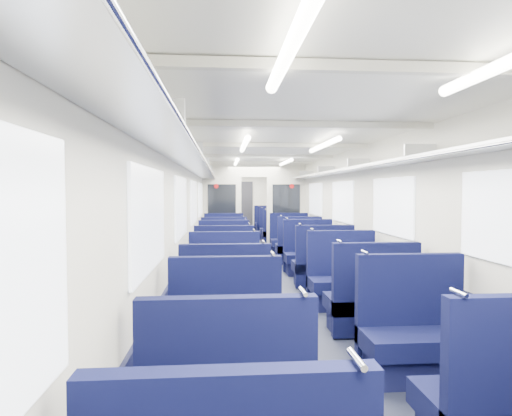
{
  "coord_description": "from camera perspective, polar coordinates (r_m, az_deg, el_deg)",
  "views": [
    {
      "loc": [
        -0.85,
        -8.28,
        1.63
      ],
      "look_at": [
        0.06,
        3.19,
        1.15
      ],
      "focal_mm": 29.45,
      "sensor_mm": 36.0,
      "label": 1
    }
  ],
  "objects": [
    {
      "name": "luggage_rack_right",
      "position": [
        8.54,
        9.48,
        4.65
      ],
      "size": [
        0.36,
        17.4,
        0.18
      ],
      "color": "#B2B5BA",
      "rests_on": "wall_right"
    },
    {
      "name": "seat_19",
      "position": [
        10.67,
        4.58,
        -4.6
      ],
      "size": [
        0.98,
        0.54,
        1.09
      ],
      "color": "#0A0E33",
      "rests_on": "floor"
    },
    {
      "name": "seat_15",
      "position": [
        8.34,
        7.19,
        -6.57
      ],
      "size": [
        0.98,
        0.54,
        1.09
      ],
      "color": "#0A0E33",
      "rests_on": "floor"
    },
    {
      "name": "ceiling_fittings",
      "position": [
        8.09,
        1.52,
        7.05
      ],
      "size": [
        2.7,
        16.06,
        0.11
      ],
      "color": "beige",
      "rests_on": "ceiling"
    },
    {
      "name": "seat_12",
      "position": [
        7.1,
        -4.34,
        -8.13
      ],
      "size": [
        0.98,
        0.54,
        1.09
      ],
      "color": "#0A0E33",
      "rests_on": "floor"
    },
    {
      "name": "dado_right",
      "position": [
        8.67,
        10.52,
        -6.15
      ],
      "size": [
        0.03,
        17.9,
        0.7
      ],
      "primitive_type": "cube",
      "color": "black",
      "rests_on": "floor"
    },
    {
      "name": "seat_23",
      "position": [
        13.68,
        2.55,
        -3.05
      ],
      "size": [
        0.98,
        0.54,
        1.09
      ],
      "color": "#0A0E33",
      "rests_on": "floor"
    },
    {
      "name": "seat_10",
      "position": [
        5.83,
        -4.29,
        -10.46
      ],
      "size": [
        0.98,
        0.54,
        1.09
      ],
      "color": "#0A0E33",
      "rests_on": "floor"
    },
    {
      "name": "seat_22",
      "position": [
        13.62,
        -4.43,
        -3.08
      ],
      "size": [
        0.98,
        0.54,
        1.09
      ],
      "color": "#0A0E33",
      "rests_on": "floor"
    },
    {
      "name": "windows",
      "position": [
        7.87,
        1.67,
        0.85
      ],
      "size": [
        2.78,
        15.6,
        0.75
      ],
      "color": "white",
      "rests_on": "wall_left"
    },
    {
      "name": "seat_26",
      "position": [
        15.8,
        -4.45,
        -2.33
      ],
      "size": [
        0.98,
        0.54,
        1.09
      ],
      "color": "#0A0E33",
      "rests_on": "floor"
    },
    {
      "name": "luggage_rack_left",
      "position": [
        8.3,
        -7.06,
        4.73
      ],
      "size": [
        0.36,
        17.4,
        0.18
      ],
      "color": "#B2B5BA",
      "rests_on": "wall_left"
    },
    {
      "name": "seat_20",
      "position": [
        12.47,
        -4.42,
        -3.59
      ],
      "size": [
        0.98,
        0.54,
        1.09
      ],
      "color": "#0A0E33",
      "rests_on": "floor"
    },
    {
      "name": "seat_7",
      "position": [
        4.09,
        20.83,
        -16.22
      ],
      "size": [
        0.98,
        0.54,
        1.09
      ],
      "color": "#0A0E33",
      "rests_on": "floor"
    },
    {
      "name": "wall_right",
      "position": [
        8.59,
        10.65,
        -0.7
      ],
      "size": [
        0.02,
        18.0,
        2.35
      ],
      "primitive_type": "cube",
      "color": "beige",
      "rests_on": "floor"
    },
    {
      "name": "seat_25",
      "position": [
        14.91,
        1.96,
        -2.6
      ],
      "size": [
        0.98,
        0.54,
        1.09
      ],
      "color": "#0A0E33",
      "rests_on": "floor"
    },
    {
      "name": "wall_left",
      "position": [
        8.31,
        -8.32,
        -0.78
      ],
      "size": [
        0.02,
        18.0,
        2.35
      ],
      "primitive_type": "cube",
      "color": "beige",
      "rests_on": "floor"
    },
    {
      "name": "dado_left",
      "position": [
        8.4,
        -8.18,
        -6.41
      ],
      "size": [
        0.03,
        17.9,
        0.7
      ],
      "primitive_type": "cube",
      "color": "black",
      "rests_on": "floor"
    },
    {
      "name": "seat_13",
      "position": [
        7.24,
        9.04,
        -7.95
      ],
      "size": [
        0.98,
        0.54,
        1.09
      ],
      "color": "#0A0E33",
      "rests_on": "floor"
    },
    {
      "name": "seat_8",
      "position": [
        4.78,
        -4.24,
        -13.33
      ],
      "size": [
        0.98,
        0.54,
        1.09
      ],
      "color": "#0A0E33",
      "rests_on": "floor"
    },
    {
      "name": "seat_24",
      "position": [
        14.87,
        -4.44,
        -2.62
      ],
      "size": [
        0.98,
        0.54,
        1.09
      ],
      "color": "#0A0E33",
      "rests_on": "floor"
    },
    {
      "name": "seat_9",
      "position": [
        5.06,
        15.4,
        -12.53
      ],
      "size": [
        0.98,
        0.54,
        1.09
      ],
      "color": "#0A0E33",
      "rests_on": "floor"
    },
    {
      "name": "ceiling",
      "position": [
        8.36,
        1.33,
        7.32
      ],
      "size": [
        2.8,
        18.0,
        0.01
      ],
      "primitive_type": "cube",
      "color": "silver",
      "rests_on": "wall_left"
    },
    {
      "name": "seat_11",
      "position": [
        6.1,
        11.74,
        -9.92
      ],
      "size": [
        0.98,
        0.54,
        1.09
      ],
      "color": "#0A0E33",
      "rests_on": "floor"
    },
    {
      "name": "seat_27",
      "position": [
        15.91,
        1.55,
        -2.29
      ],
      "size": [
        0.98,
        0.54,
        1.09
      ],
      "color": "#0A0E33",
      "rests_on": "floor"
    },
    {
      "name": "seat_5",
      "position": [
        3.11,
        31.32,
        -22.55
      ],
      "size": [
        0.98,
        0.54,
        1.09
      ],
      "color": "#0A0E33",
      "rests_on": "floor"
    },
    {
      "name": "seat_18",
      "position": [
        10.5,
        -4.4,
        -4.71
      ],
      "size": [
        0.98,
        0.54,
        1.09
      ],
      "color": "#0A0E33",
      "rests_on": "floor"
    },
    {
      "name": "seat_17",
      "position": [
        9.44,
        5.79,
        -5.51
      ],
      "size": [
        0.98,
        0.54,
        1.09
      ],
      "color": "#0A0E33",
      "rests_on": "floor"
    },
    {
      "name": "seat_16",
      "position": [
        9.23,
        -4.38,
        -5.69
      ],
      "size": [
        0.98,
        0.54,
        1.09
      ],
      "color": "#0A0E33",
      "rests_on": "floor"
    },
    {
      "name": "floor",
      "position": [
        8.48,
        1.32,
        -8.7
      ],
      "size": [
        2.8,
        18.0,
        0.01
      ],
      "primitive_type": "cube",
      "color": "black",
      "rests_on": "ground"
    },
    {
      "name": "seat_6",
      "position": [
        3.72,
        -4.14,
        -18.01
      ],
      "size": [
        0.98,
        0.54,
        1.09
      ],
      "color": "#0A0E33",
      "rests_on": "floor"
    },
    {
      "name": "wall_far",
      "position": [
        17.31,
        -1.72,
        0.87
      ],
      "size": [
        2.8,
        0.02,
        2.35
      ],
      "primitive_type": "cube",
      "color": "beige",
      "rests_on": "floor"
    },
    {
      "name": "seat_21",
      "position": [
        12.67,
        3.12,
        -3.49
      ],
      "size": [
        0.98,
        0.54,
        1.09
      ],
      "color": "#0A0E33",
      "rests_on": "floor"
    },
    {
      "name": "seat_4",
      "position": [
        2.7,
        -3.96,
        -26.29
      ],
      "size": [
        0.98,
        0.54,
        1.09
      ],
      "color": "#0A0E33",
      "rests_on": "floor"
    },
    {
      "name": "bulkhead",
      "position": [
        11.41,
        -0.26,
        0.38
      ],
      "size": [
        2.8,
        0.1,
        2.35
      ],
      "color": "beige",
      "rests_on": "floor"
    },
    {
      "name": "seat_14",
      "position": [
        8.06,
        -4.36,
        -6.87
      ],
      "size": [
        0.98,
        0.54,
        1.09
      ],
      "color": "#0A0E33",
      "rests_on": "floor"
    },
    {
      "name": "end_door",
      "position": [
        17.25,
        -1.7,
        0.29
      ],
      "size": [
        0.75,
        0.06,
        2.0
      ],
      "primitive_type": "cube",
      "color": "black",
      "rests_on": "floor"
    }
  ]
}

